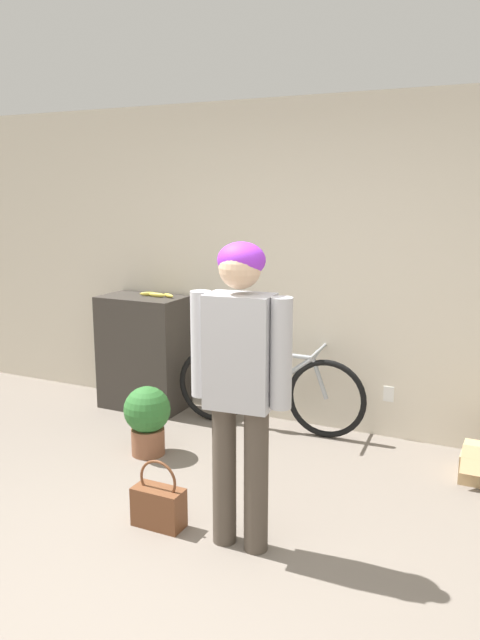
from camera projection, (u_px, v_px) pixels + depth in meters
ground_plane at (140, 614)px, 2.84m from camera, size 14.00×14.00×0.00m
wall_back at (325, 268)px, 4.89m from camera, size 8.00×0.07×2.60m
side_shelf at (143, 352)px, 5.48m from camera, size 0.73×0.42×1.00m
person at (240, 368)px, 3.20m from camera, size 0.56×0.25×1.65m
bicycle at (268, 389)px, 5.00m from camera, size 1.58×0.46×0.70m
banana at (157, 295)px, 5.36m from camera, size 0.35×0.09×0.04m
handbag at (159, 505)px, 3.57m from camera, size 0.30×0.14×0.40m
potted_plant at (147, 417)px, 4.52m from camera, size 0.34×0.34×0.51m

